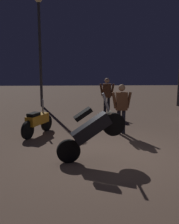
# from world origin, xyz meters

# --- Properties ---
(ground_plane) EXTENTS (40.00, 40.00, 0.00)m
(ground_plane) POSITION_xyz_m (0.00, 0.00, 0.00)
(ground_plane) COLOR brown
(motorcycle_black_foreground) EXTENTS (1.65, 0.49, 1.63)m
(motorcycle_black_foreground) POSITION_xyz_m (-0.54, -0.37, 0.74)
(motorcycle_black_foreground) COLOR black
(motorcycle_black_foreground) RESTS_ON ground_plane
(motorcycle_orange_parked_left) EXTENTS (0.78, 1.55, 1.11)m
(motorcycle_orange_parked_left) POSITION_xyz_m (-2.17, 2.01, 0.44)
(motorcycle_orange_parked_left) COLOR black
(motorcycle_orange_parked_left) RESTS_ON ground_plane
(person_rider_beside) EXTENTS (0.66, 0.25, 1.62)m
(person_rider_beside) POSITION_xyz_m (0.56, 2.06, 0.96)
(person_rider_beside) COLOR black
(person_rider_beside) RESTS_ON ground_plane
(person_bystander_far) EXTENTS (0.67, 0.30, 1.64)m
(person_bystander_far) POSITION_xyz_m (0.41, 5.16, 0.98)
(person_bystander_far) COLOR black
(person_bystander_far) RESTS_ON ground_plane
(streetlamp_near) EXTENTS (0.36, 0.36, 5.59)m
(streetlamp_near) POSITION_xyz_m (-2.79, 7.71, 3.50)
(streetlamp_near) COLOR #38383D
(streetlamp_near) RESTS_ON ground_plane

